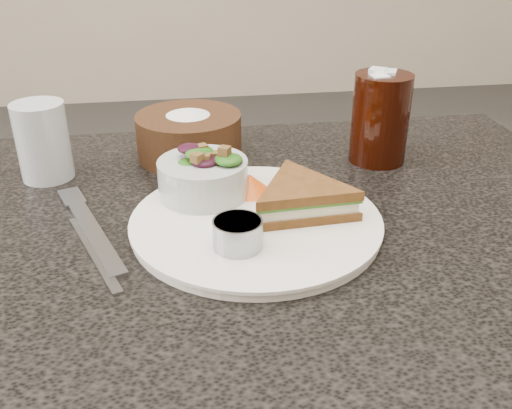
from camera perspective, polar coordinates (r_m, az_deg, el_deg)
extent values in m
cylinder|color=white|center=(0.66, 0.00, -1.82)|extent=(0.29, 0.29, 0.01)
cylinder|color=gray|center=(0.60, -1.84, -2.98)|extent=(0.06, 0.06, 0.03)
cone|color=#F25612|center=(0.72, -0.64, 2.11)|extent=(0.08, 0.08, 0.03)
cube|color=#A0A3AD|center=(0.68, -16.00, -2.69)|extent=(0.09, 0.20, 0.01)
cube|color=gray|center=(0.64, -15.91, -4.65)|extent=(0.07, 0.16, 0.00)
cylinder|color=#B7BFC2|center=(0.82, -20.54, 5.94)|extent=(0.08, 0.08, 0.11)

